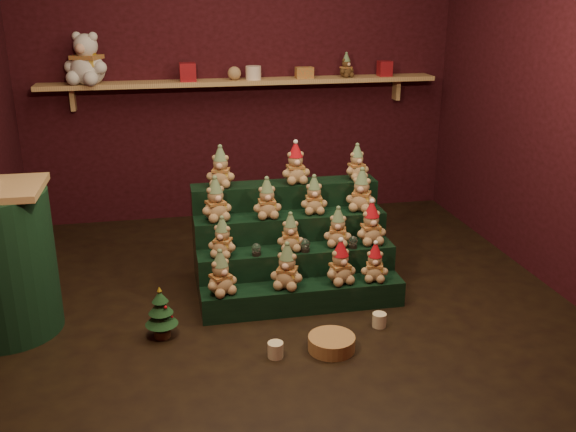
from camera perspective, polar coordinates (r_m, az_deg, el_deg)
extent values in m
plane|color=black|center=(4.55, -0.49, -7.80)|extent=(4.00, 4.00, 0.00)
cube|color=black|center=(6.11, -4.28, 12.96)|extent=(4.00, 0.10, 2.80)
cube|color=black|center=(2.18, 9.71, 0.91)|extent=(4.00, 0.10, 2.80)
cube|color=black|center=(4.92, 24.00, 9.81)|extent=(0.10, 4.00, 2.80)
cube|color=tan|center=(5.95, -4.03, 11.82)|extent=(3.60, 0.26, 0.04)
cube|color=tan|center=(6.03, -18.58, 9.83)|extent=(0.04, 0.12, 0.20)
cube|color=tan|center=(6.40, 9.61, 11.05)|extent=(0.04, 0.12, 0.20)
cube|color=black|center=(4.44, 1.36, -7.21)|extent=(1.40, 0.22, 0.18)
cube|color=black|center=(4.60, 0.77, -5.01)|extent=(1.40, 0.22, 0.36)
cube|color=black|center=(4.76, 0.21, -2.95)|extent=(1.40, 0.22, 0.54)
cube|color=black|center=(4.93, -0.30, -1.02)|extent=(1.40, 0.22, 0.72)
cylinder|color=black|center=(4.42, -2.82, -3.36)|extent=(0.06, 0.06, 0.02)
sphere|color=white|center=(4.40, -2.83, -2.85)|extent=(0.07, 0.07, 0.07)
cylinder|color=black|center=(4.48, 1.52, -3.02)|extent=(0.06, 0.06, 0.03)
sphere|color=white|center=(4.46, 1.53, -2.48)|extent=(0.07, 0.07, 0.07)
cylinder|color=black|center=(4.56, 5.78, -2.68)|extent=(0.06, 0.06, 0.02)
sphere|color=white|center=(4.55, 5.80, -2.18)|extent=(0.07, 0.07, 0.07)
cylinder|color=black|center=(4.41, -24.25, -3.89)|extent=(0.68, 0.68, 0.93)
cylinder|color=#442B18|center=(4.21, -11.09, -10.18)|extent=(0.10, 0.10, 0.05)
cone|color=#12331A|center=(4.16, -11.20, -8.75)|extent=(0.21, 0.21, 0.10)
cone|color=#12331A|center=(4.12, -11.27, -7.86)|extent=(0.16, 0.16, 0.09)
cone|color=#12331A|center=(4.09, -11.33, -7.03)|extent=(0.10, 0.10, 0.07)
cone|color=yellow|center=(4.07, -11.38, -6.37)|extent=(0.03, 0.03, 0.03)
cylinder|color=beige|center=(3.92, -1.12, -11.81)|extent=(0.10, 0.10, 0.10)
cylinder|color=beige|center=(4.29, 8.11, -9.14)|extent=(0.09, 0.09, 0.09)
cylinder|color=#AB7E44|center=(4.00, 3.90, -11.21)|extent=(0.29, 0.29, 0.09)
cube|color=maroon|center=(5.87, -8.91, 12.53)|extent=(0.14, 0.14, 0.16)
cylinder|color=beige|center=(5.93, -3.10, 12.60)|extent=(0.14, 0.14, 0.12)
cube|color=maroon|center=(6.23, 8.59, 12.84)|extent=(0.12, 0.12, 0.14)
sphere|color=tan|center=(5.91, -4.79, 12.53)|extent=(0.12, 0.12, 0.12)
cube|color=#D14E1D|center=(6.02, 1.46, 12.62)|extent=(0.16, 0.10, 0.10)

